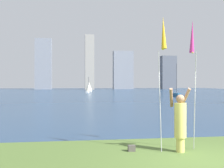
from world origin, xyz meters
TOP-DOWN VIEW (x-y plane):
  - ground at (0.00, 50.95)m, footprint 120.00×138.00m
  - person at (-0.17, 0.99)m, footprint 0.73×0.54m
  - kite_flag_left at (-0.75, 0.88)m, footprint 0.16×0.62m
  - kite_flag_right at (0.41, 1.38)m, footprint 0.16×0.40m
  - bag at (-1.64, 1.28)m, footprint 0.22×0.15m
  - sailboat_1 at (12.72, 33.56)m, footprint 0.63×2.38m
  - sailboat_2 at (-0.68, 54.71)m, footprint 1.98×3.16m
  - skyline_tower_1 at (-16.55, 95.63)m, footprint 6.26×3.09m
  - skyline_tower_2 at (1.09, 90.69)m, footprint 3.40×4.41m
  - skyline_tower_3 at (14.86, 95.52)m, footprint 7.99×3.42m
  - skyline_tower_4 at (33.03, 93.14)m, footprint 6.03×3.37m

SIDE VIEW (x-z plane):
  - ground at x=0.00m, z-range -0.12..0.00m
  - bag at x=-1.64m, z-range 0.00..0.18m
  - sailboat_1 at x=12.72m, z-range -2.34..3.10m
  - person at x=-0.17m, z-range -0.02..1.96m
  - sailboat_2 at x=-0.68m, z-range -0.53..3.24m
  - kite_flag_left at x=-0.75m, z-range 1.44..5.59m
  - kite_flag_right at x=0.41m, z-range 1.43..5.62m
  - skyline_tower_4 at x=33.03m, z-range 0.00..13.39m
  - skyline_tower_3 at x=14.86m, z-range 0.00..15.31m
  - skyline_tower_1 at x=-16.55m, z-range 0.00..19.70m
  - skyline_tower_2 at x=1.09m, z-range 0.00..20.46m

